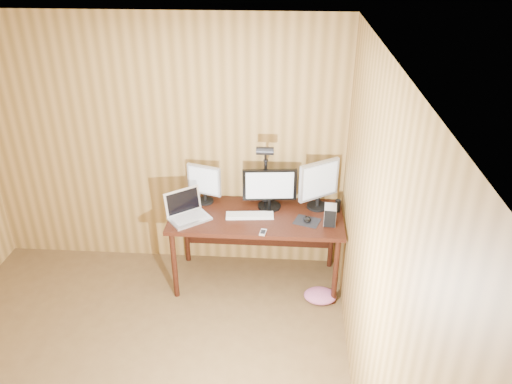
# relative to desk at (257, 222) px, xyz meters

# --- Properties ---
(room_shell) EXTENTS (4.00, 4.00, 4.00)m
(room_shell) POSITION_rel_desk_xyz_m (-0.93, -1.70, 0.62)
(room_shell) COLOR brown
(room_shell) RESTS_ON ground
(desk) EXTENTS (1.60, 0.70, 0.75)m
(desk) POSITION_rel_desk_xyz_m (0.00, 0.00, 0.00)
(desk) COLOR black
(desk) RESTS_ON floor
(monitor_center) EXTENTS (0.51, 0.22, 0.40)m
(monitor_center) POSITION_rel_desk_xyz_m (0.11, 0.09, 0.33)
(monitor_center) COLOR black
(monitor_center) RESTS_ON desk
(monitor_left) EXTENTS (0.33, 0.16, 0.39)m
(monitor_left) POSITION_rel_desk_xyz_m (-0.51, 0.14, 0.33)
(monitor_left) COLOR black
(monitor_left) RESTS_ON desk
(monitor_right) EXTENTS (0.37, 0.27, 0.47)m
(monitor_right) POSITION_rel_desk_xyz_m (0.57, 0.12, 0.38)
(monitor_right) COLOR black
(monitor_right) RESTS_ON desk
(laptop) EXTENTS (0.44, 0.43, 0.25)m
(laptop) POSITION_rel_desk_xyz_m (-0.64, -0.15, 0.18)
(laptop) COLOR silver
(laptop) RESTS_ON desk
(keyboard) EXTENTS (0.45, 0.17, 0.02)m
(keyboard) POSITION_rel_desk_xyz_m (-0.06, -0.10, 0.13)
(keyboard) COLOR white
(keyboard) RESTS_ON desk
(mousepad) EXTENTS (0.27, 0.24, 0.00)m
(mousepad) POSITION_rel_desk_xyz_m (0.47, -0.15, 0.12)
(mousepad) COLOR black
(mousepad) RESTS_ON desk
(mouse) EXTENTS (0.09, 0.12, 0.04)m
(mouse) POSITION_rel_desk_xyz_m (0.47, -0.15, 0.14)
(mouse) COLOR black
(mouse) RESTS_ON mousepad
(hard_drive) EXTENTS (0.12, 0.16, 0.17)m
(hard_drive) POSITION_rel_desk_xyz_m (0.67, -0.17, 0.21)
(hard_drive) COLOR silver
(hard_drive) RESTS_ON desk
(phone) EXTENTS (0.07, 0.11, 0.01)m
(phone) POSITION_rel_desk_xyz_m (0.08, -0.37, 0.13)
(phone) COLOR silver
(phone) RESTS_ON desk
(speaker) EXTENTS (0.05, 0.05, 0.12)m
(speaker) POSITION_rel_desk_xyz_m (0.75, 0.05, 0.18)
(speaker) COLOR black
(speaker) RESTS_ON desk
(desk_lamp) EXTENTS (0.16, 0.22, 0.68)m
(desk_lamp) POSITION_rel_desk_xyz_m (0.07, 0.10, 0.55)
(desk_lamp) COLOR black
(desk_lamp) RESTS_ON desk
(fabric_pile) EXTENTS (0.36, 0.33, 0.10)m
(fabric_pile) POSITION_rel_desk_xyz_m (0.62, -0.33, -0.58)
(fabric_pile) COLOR #C25E87
(fabric_pile) RESTS_ON floor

